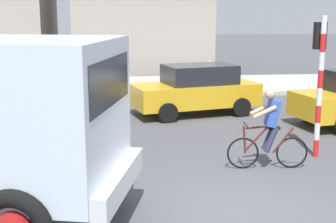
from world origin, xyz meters
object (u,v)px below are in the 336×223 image
Objects in this scene: bollard_far at (336,111)px; pedestrian_near_kerb at (209,83)px; traffic_light_pole at (320,67)px; cyclist at (269,129)px; car_red_near at (196,89)px.

pedestrian_near_kerb is at bearing 135.95° from bollard_far.
traffic_light_pole is at bearing -76.36° from pedestrian_near_kerb.
pedestrian_near_kerb is (-1.41, 5.79, -1.22)m from traffic_light_pole.
cyclist is 0.40× the size of car_red_near.
bollard_far is at bearing -28.89° from car_red_near.
bollard_far is (3.17, -3.06, -0.40)m from pedestrian_near_kerb.
bollard_far is at bearing 57.17° from traffic_light_pole.
bollard_far is at bearing -44.05° from pedestrian_near_kerb.
pedestrian_near_kerb reaches higher than car_red_near.
traffic_light_pole reaches higher than cyclist.
car_red_near is (-0.65, 5.59, -0.05)m from cyclist.
pedestrian_near_kerb is (0.60, 0.98, 0.03)m from car_red_near.
bollard_far is (1.76, 2.73, -1.62)m from traffic_light_pole.
pedestrian_near_kerb is 4.42m from bollard_far.
car_red_near is 1.15m from pedestrian_near_kerb.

